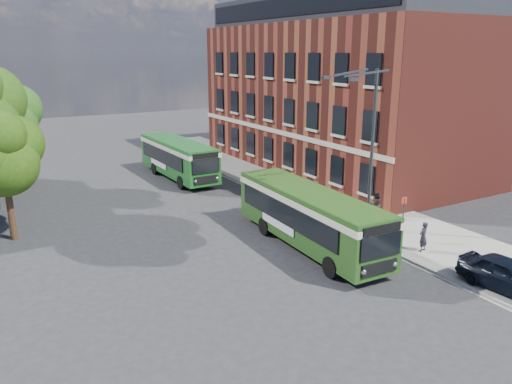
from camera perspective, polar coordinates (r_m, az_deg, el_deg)
ground at (r=27.55m, az=1.65°, el=-5.17°), size 120.00×120.00×0.00m
pavement at (r=37.55m, az=4.32°, el=0.66°), size 6.00×48.00×0.15m
kerb_line at (r=35.99m, az=0.30°, el=-0.08°), size 0.12×48.00×0.01m
brick_office at (r=43.76m, az=9.23°, el=11.82°), size 12.10×26.00×14.20m
street_lamp at (r=27.55m, az=12.58°, el=4.83°), size 2.96×2.38×9.00m
bus_stop_sign at (r=27.37m, az=16.45°, el=-2.63°), size 0.35×0.08×2.52m
bus_front at (r=25.78m, az=6.10°, el=-2.43°), size 3.01×11.06×3.02m
bus_rear at (r=40.29m, az=-8.91°, el=4.12°), size 2.86×10.29×3.02m
parked_car at (r=23.58m, az=26.89°, el=-8.45°), size 1.97×4.28×1.42m
pedestrian_a at (r=26.39m, az=18.56°, el=-4.86°), size 0.62×0.47×1.53m
pedestrian_b at (r=30.85m, az=13.51°, el=-1.37°), size 1.00×0.91×1.66m
tree_left at (r=28.98m, az=-26.87°, el=3.98°), size 4.17×3.96×7.04m
tree_right at (r=39.18m, az=-26.51°, el=7.74°), size 4.78×4.54×8.06m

